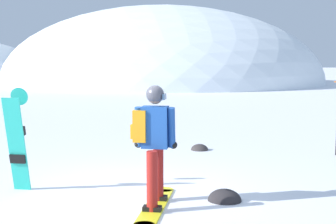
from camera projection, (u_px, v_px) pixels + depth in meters
ground_plane at (121, 201)px, 6.49m from camera, size 300.00×300.00×0.00m
ridge_peak_main at (161, 83)px, 41.97m from camera, size 29.70×26.73×14.25m
snowboarder_main at (153, 142)px, 6.14m from camera, size 0.64×1.84×1.71m
spare_snowboard at (17, 140)px, 6.87m from camera, size 0.28×0.33×1.64m
rock_dark at (225, 201)px, 6.50m from camera, size 0.50×0.42×0.35m
rock_mid at (200, 150)px, 10.22m from camera, size 0.40×0.34×0.28m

